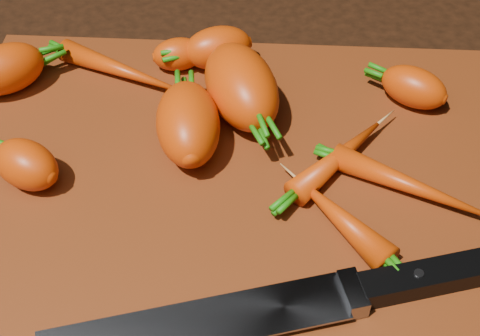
{
  "coord_description": "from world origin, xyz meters",
  "views": [
    {
      "loc": [
        0.02,
        -0.35,
        0.42
      ],
      "look_at": [
        0.0,
        0.01,
        0.03
      ],
      "focal_mm": 50.0,
      "sensor_mm": 36.0,
      "label": 1
    }
  ],
  "objects": [
    {
      "name": "ground",
      "position": [
        0.0,
        0.0,
        -0.01
      ],
      "size": [
        2.0,
        2.0,
        0.01
      ],
      "primitive_type": "cube",
      "color": "black"
    },
    {
      "name": "cutting_board",
      "position": [
        0.0,
        0.0,
        0.01
      ],
      "size": [
        0.5,
        0.4,
        0.01
      ],
      "primitive_type": "cube",
      "color": "maroon",
      "rests_on": "ground"
    },
    {
      "name": "carrot_0",
      "position": [
        -0.22,
        0.12,
        0.03
      ],
      "size": [
        0.08,
        0.08,
        0.05
      ],
      "primitive_type": "ellipsoid",
      "rotation": [
        0.0,
        0.0,
        0.65
      ],
      "color": "#E84306",
      "rests_on": "cutting_board"
    },
    {
      "name": "carrot_1",
      "position": [
        -0.17,
        0.0,
        0.03
      ],
      "size": [
        0.07,
        0.06,
        0.04
      ],
      "primitive_type": "ellipsoid",
      "rotation": [
        0.0,
        0.0,
        2.64
      ],
      "color": "#E84306",
      "rests_on": "cutting_board"
    },
    {
      "name": "carrot_2",
      "position": [
        -0.0,
        0.1,
        0.04
      ],
      "size": [
        0.09,
        0.12,
        0.06
      ],
      "primitive_type": "ellipsoid",
      "rotation": [
        0.0,
        0.0,
        -1.18
      ],
      "color": "#E84306",
      "rests_on": "cutting_board"
    },
    {
      "name": "carrot_3",
      "position": [
        -0.05,
        0.05,
        0.04
      ],
      "size": [
        0.07,
        0.1,
        0.05
      ],
      "primitive_type": "ellipsoid",
      "rotation": [
        0.0,
        0.0,
        1.74
      ],
      "color": "#E84306",
      "rests_on": "cutting_board"
    },
    {
      "name": "carrot_4",
      "position": [
        -0.03,
        0.16,
        0.03
      ],
      "size": [
        0.07,
        0.06,
        0.04
      ],
      "primitive_type": "ellipsoid",
      "rotation": [
        0.0,
        0.0,
        3.49
      ],
      "color": "#E84306",
      "rests_on": "cutting_board"
    },
    {
      "name": "carrot_5",
      "position": [
        -0.07,
        0.16,
        0.03
      ],
      "size": [
        0.05,
        0.04,
        0.03
      ],
      "primitive_type": "ellipsoid",
      "rotation": [
        0.0,
        0.0,
        0.27
      ],
      "color": "#E84306",
      "rests_on": "cutting_board"
    },
    {
      "name": "carrot_6",
      "position": [
        0.15,
        0.12,
        0.03
      ],
      "size": [
        0.07,
        0.06,
        0.04
      ],
      "primitive_type": "ellipsoid",
      "rotation": [
        0.0,
        0.0,
        2.6
      ],
      "color": "#E84306",
      "rests_on": "cutting_board"
    },
    {
      "name": "carrot_7",
      "position": [
        0.08,
        0.03,
        0.02
      ],
      "size": [
        0.09,
        0.1,
        0.02
      ],
      "primitive_type": "ellipsoid",
      "rotation": [
        0.0,
        0.0,
        0.87
      ],
      "color": "#E84306",
      "rests_on": "cutting_board"
    },
    {
      "name": "carrot_8",
      "position": [
        0.13,
        0.01,
        0.02
      ],
      "size": [
        0.12,
        0.08,
        0.02
      ],
      "primitive_type": "ellipsoid",
      "rotation": [
        0.0,
        0.0,
        -0.47
      ],
      "color": "#E84306",
      "rests_on": "cutting_board"
    },
    {
      "name": "carrot_9",
      "position": [
        0.08,
        -0.03,
        0.02
      ],
      "size": [
        0.08,
        0.09,
        0.02
      ],
      "primitive_type": "ellipsoid",
      "rotation": [
        0.0,
        0.0,
        2.28
      ],
      "color": "#E84306",
      "rests_on": "cutting_board"
    },
    {
      "name": "carrot_10",
      "position": [
        -0.12,
        0.14,
        0.02
      ],
      "size": [
        0.12,
        0.07,
        0.02
      ],
      "primitive_type": "ellipsoid",
      "rotation": [
        0.0,
        0.0,
        5.85
      ],
      "color": "#E84306",
      "rests_on": "cutting_board"
    },
    {
      "name": "knife",
      "position": [
        -0.0,
        -0.12,
        0.02
      ],
      "size": [
        0.34,
        0.12,
        0.02
      ],
      "rotation": [
        0.0,
        0.0,
        0.28
      ],
      "color": "gray",
      "rests_on": "cutting_board"
    }
  ]
}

